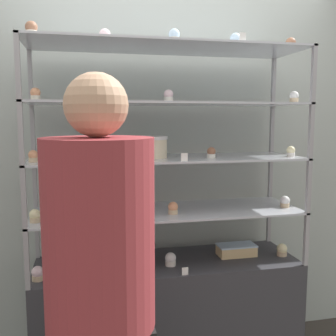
% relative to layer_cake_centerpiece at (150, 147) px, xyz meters
% --- Properties ---
extents(back_wall, '(8.00, 0.05, 2.60)m').
position_rel_layer_cake_centerpiece_xyz_m(back_wall, '(0.11, 0.39, -0.12)').
color(back_wall, '#A8B2AD').
rests_on(back_wall, ground_plane).
extents(display_base, '(1.58, 0.50, 0.73)m').
position_rel_layer_cake_centerpiece_xyz_m(display_base, '(0.11, -0.00, -1.06)').
color(display_base, '#333338').
rests_on(display_base, ground_plane).
extents(display_riser_lower, '(1.58, 0.50, 0.32)m').
position_rel_layer_cake_centerpiece_xyz_m(display_riser_lower, '(0.11, -0.00, -0.40)').
color(display_riser_lower, '#99999E').
rests_on(display_riser_lower, display_base).
extents(display_riser_middle, '(1.58, 0.50, 0.32)m').
position_rel_layer_cake_centerpiece_xyz_m(display_riser_middle, '(0.11, -0.00, -0.08)').
color(display_riser_middle, '#99999E').
rests_on(display_riser_middle, display_riser_lower).
extents(display_riser_upper, '(1.58, 0.50, 0.32)m').
position_rel_layer_cake_centerpiece_xyz_m(display_riser_upper, '(0.11, -0.00, 0.24)').
color(display_riser_upper, '#99999E').
rests_on(display_riser_upper, display_riser_middle).
extents(display_riser_top, '(1.58, 0.50, 0.32)m').
position_rel_layer_cake_centerpiece_xyz_m(display_riser_top, '(0.11, -0.00, 0.56)').
color(display_riser_top, '#99999E').
rests_on(display_riser_top, display_riser_upper).
extents(layer_cake_centerpiece, '(0.21, 0.21, 0.13)m').
position_rel_layer_cake_centerpiece_xyz_m(layer_cake_centerpiece, '(0.00, 0.00, 0.00)').
color(layer_cake_centerpiece, beige).
rests_on(layer_cake_centerpiece, display_riser_middle).
extents(sheet_cake_frosted, '(0.24, 0.12, 0.07)m').
position_rel_layer_cake_centerpiece_xyz_m(sheet_cake_frosted, '(0.55, 0.01, -0.66)').
color(sheet_cake_frosted, '#DBBC84').
rests_on(sheet_cake_frosted, display_base).
extents(cupcake_0, '(0.06, 0.06, 0.08)m').
position_rel_layer_cake_centerpiece_xyz_m(cupcake_0, '(-0.64, -0.13, -0.66)').
color(cupcake_0, '#CCB28C').
rests_on(cupcake_0, display_base).
extents(cupcake_1, '(0.06, 0.06, 0.08)m').
position_rel_layer_cake_centerpiece_xyz_m(cupcake_1, '(-0.25, -0.06, -0.66)').
color(cupcake_1, '#CCB28C').
rests_on(cupcake_1, display_base).
extents(cupcake_2, '(0.06, 0.06, 0.08)m').
position_rel_layer_cake_centerpiece_xyz_m(cupcake_2, '(0.11, -0.07, -0.66)').
color(cupcake_2, white).
rests_on(cupcake_2, display_base).
extents(cupcake_3, '(0.06, 0.06, 0.08)m').
position_rel_layer_cake_centerpiece_xyz_m(cupcake_3, '(0.83, -0.06, -0.66)').
color(cupcake_3, '#CCB28C').
rests_on(cupcake_3, display_base).
extents(price_tag_0, '(0.04, 0.00, 0.04)m').
position_rel_layer_cake_centerpiece_xyz_m(price_tag_0, '(0.15, -0.23, -0.68)').
color(price_tag_0, white).
rests_on(price_tag_0, display_base).
extents(cupcake_4, '(0.06, 0.06, 0.07)m').
position_rel_layer_cake_centerpiece_xyz_m(cupcake_4, '(-0.64, -0.12, -0.35)').
color(cupcake_4, '#CCB28C').
rests_on(cupcake_4, display_riser_lower).
extents(cupcake_5, '(0.06, 0.06, 0.07)m').
position_rel_layer_cake_centerpiece_xyz_m(cupcake_5, '(0.12, -0.10, -0.35)').
color(cupcake_5, '#CCB28C').
rests_on(cupcake_5, display_riser_lower).
extents(cupcake_6, '(0.06, 0.06, 0.07)m').
position_rel_layer_cake_centerpiece_xyz_m(cupcake_6, '(0.83, -0.08, -0.35)').
color(cupcake_6, '#CCB28C').
rests_on(cupcake_6, display_riser_lower).
extents(price_tag_1, '(0.04, 0.00, 0.04)m').
position_rel_layer_cake_centerpiece_xyz_m(price_tag_1, '(-0.09, -0.23, -0.36)').
color(price_tag_1, white).
rests_on(price_tag_1, display_riser_lower).
extents(cupcake_7, '(0.05, 0.05, 0.06)m').
position_rel_layer_cake_centerpiece_xyz_m(cupcake_7, '(-0.64, -0.10, -0.03)').
color(cupcake_7, '#CCB28C').
rests_on(cupcake_7, display_riser_middle).
extents(cupcake_8, '(0.05, 0.05, 0.06)m').
position_rel_layer_cake_centerpiece_xyz_m(cupcake_8, '(0.34, -0.10, -0.03)').
color(cupcake_8, white).
rests_on(cupcake_8, display_riser_middle).
extents(cupcake_9, '(0.05, 0.05, 0.06)m').
position_rel_layer_cake_centerpiece_xyz_m(cupcake_9, '(0.84, -0.11, -0.03)').
color(cupcake_9, white).
rests_on(cupcake_9, display_riser_middle).
extents(price_tag_2, '(0.04, 0.00, 0.04)m').
position_rel_layer_cake_centerpiece_xyz_m(price_tag_2, '(0.15, -0.23, -0.04)').
color(price_tag_2, white).
rests_on(price_tag_2, display_riser_middle).
extents(cupcake_10, '(0.05, 0.05, 0.07)m').
position_rel_layer_cake_centerpiece_xyz_m(cupcake_10, '(-0.62, -0.06, 0.29)').
color(cupcake_10, beige).
rests_on(cupcake_10, display_riser_upper).
extents(cupcake_11, '(0.05, 0.05, 0.07)m').
position_rel_layer_cake_centerpiece_xyz_m(cupcake_11, '(0.10, -0.07, 0.29)').
color(cupcake_11, white).
rests_on(cupcake_11, display_riser_upper).
extents(cupcake_12, '(0.05, 0.05, 0.07)m').
position_rel_layer_cake_centerpiece_xyz_m(cupcake_12, '(0.85, -0.10, 0.29)').
color(cupcake_12, '#CCB28C').
rests_on(cupcake_12, display_riser_upper).
extents(price_tag_3, '(0.04, 0.00, 0.04)m').
position_rel_layer_cake_centerpiece_xyz_m(price_tag_3, '(-0.19, -0.23, 0.28)').
color(price_tag_3, white).
rests_on(price_tag_3, display_riser_upper).
extents(cupcake_13, '(0.06, 0.06, 0.07)m').
position_rel_layer_cake_centerpiece_xyz_m(cupcake_13, '(-0.62, -0.14, 0.61)').
color(cupcake_13, beige).
rests_on(cupcake_13, display_riser_top).
extents(cupcake_14, '(0.06, 0.06, 0.07)m').
position_rel_layer_cake_centerpiece_xyz_m(cupcake_14, '(-0.25, -0.04, 0.61)').
color(cupcake_14, white).
rests_on(cupcake_14, display_riser_top).
extents(cupcake_15, '(0.06, 0.06, 0.07)m').
position_rel_layer_cake_centerpiece_xyz_m(cupcake_15, '(0.12, -0.12, 0.61)').
color(cupcake_15, beige).
rests_on(cupcake_15, display_riser_top).
extents(cupcake_16, '(0.06, 0.06, 0.07)m').
position_rel_layer_cake_centerpiece_xyz_m(cupcake_16, '(0.48, -0.10, 0.61)').
color(cupcake_16, '#CCB28C').
rests_on(cupcake_16, display_riser_top).
extents(cupcake_17, '(0.06, 0.06, 0.07)m').
position_rel_layer_cake_centerpiece_xyz_m(cupcake_17, '(0.85, -0.04, 0.61)').
color(cupcake_17, beige).
rests_on(cupcake_17, display_riser_top).
extents(price_tag_4, '(0.04, 0.00, 0.04)m').
position_rel_layer_cake_centerpiece_xyz_m(price_tag_4, '(0.46, -0.23, 0.59)').
color(price_tag_4, white).
rests_on(price_tag_4, display_riser_top).
extents(donut_glazed, '(0.13, 0.13, 0.03)m').
position_rel_layer_cake_centerpiece_xyz_m(donut_glazed, '(-0.21, -0.00, 0.59)').
color(donut_glazed, '#EFB2BC').
rests_on(donut_glazed, display_riser_top).
extents(customer_figure, '(0.41, 0.41, 1.75)m').
position_rel_layer_cake_centerpiece_xyz_m(customer_figure, '(-0.33, -0.83, -0.49)').
color(customer_figure, black).
rests_on(customer_figure, ground_plane).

